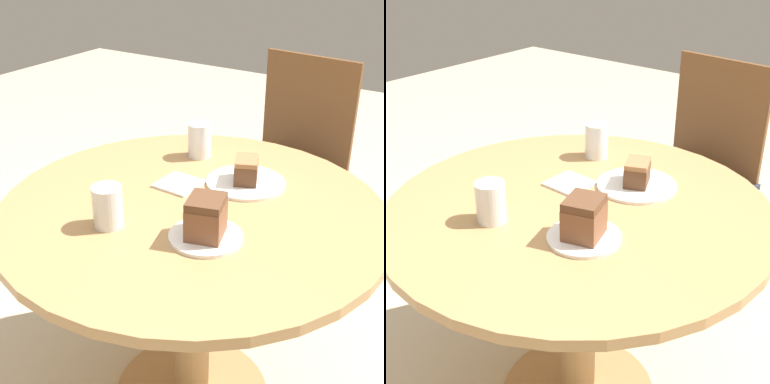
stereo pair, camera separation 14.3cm
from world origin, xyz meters
The scene contains 10 objects.
table centered at (0.00, 0.00, 0.58)m, with size 1.10×1.10×0.75m.
chair centered at (-0.10, 0.95, 0.50)m, with size 0.51×0.50×0.95m.
plate_near centered at (0.13, -0.13, 0.76)m, with size 0.19×0.19×0.01m.
plate_far centered at (0.06, 0.20, 0.76)m, with size 0.24×0.24×0.01m.
cake_slice_near centered at (0.13, -0.13, 0.81)m, with size 0.11×0.12×0.10m.
cake_slice_far centered at (0.06, 0.20, 0.80)m, with size 0.10×0.12×0.07m.
glass_lemonade centered at (-0.12, -0.21, 0.80)m, with size 0.08×0.08×0.11m.
glass_water centered at (-0.17, 0.30, 0.81)m, with size 0.08×0.08×0.12m.
napkin_stack centered at (-0.10, 0.08, 0.76)m, with size 0.13×0.13×0.01m.
fork centered at (0.04, -0.04, 0.75)m, with size 0.12×0.15×0.00m.
Camera 2 is at (0.84, -1.03, 1.48)m, focal length 50.00 mm.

